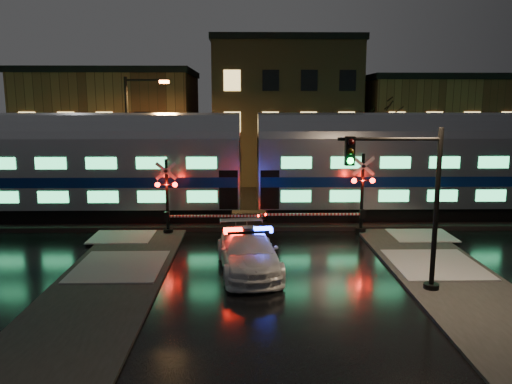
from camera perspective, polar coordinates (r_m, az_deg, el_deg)
The scene contains 13 objects.
ground at distance 23.63m, azimuth 2.10°, elevation -6.33°, with size 120.00×120.00×0.00m, color black.
ballast at distance 28.42m, azimuth 1.55°, elevation -3.23°, with size 90.00×4.20×0.24m, color black.
sidewalk_left at distance 18.64m, azimuth -17.59°, elevation -11.23°, with size 4.00×20.00×0.12m, color #2D2D2D.
sidewalk_right at distance 19.52m, azimuth 22.92°, elevation -10.59°, with size 4.00×20.00×0.12m, color #2D2D2D.
building_left at distance 46.18m, azimuth -15.89°, elevation 7.06°, with size 14.00×10.00×9.00m, color brown.
building_mid at distance 45.24m, azimuth 3.13°, elevation 8.96°, with size 12.00×11.00×11.50m, color brown.
building_right at distance 47.56m, azimuth 19.09°, elevation 6.67°, with size 12.00×10.00×8.50m, color brown.
train at distance 27.81m, azimuth -0.81°, elevation 3.31°, with size 51.00×3.12×5.92m.
police_car at distance 20.18m, azimuth -0.90°, elevation -6.81°, with size 2.91×5.79×1.79m.
crossing_signal_right at distance 26.02m, azimuth 11.27°, elevation -1.06°, with size 5.89×0.66×4.17m.
crossing_signal_left at distance 25.70m, azimuth -9.33°, elevation -1.40°, with size 5.52×0.64×3.91m.
traffic_light at distance 18.20m, azimuth 17.25°, elevation -1.65°, with size 3.81×0.69×5.88m.
streetlight at distance 32.48m, azimuth -13.95°, elevation 6.47°, with size 2.77×0.29×8.29m.
Camera 1 is at (-1.29, -22.61, 6.72)m, focal length 35.00 mm.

